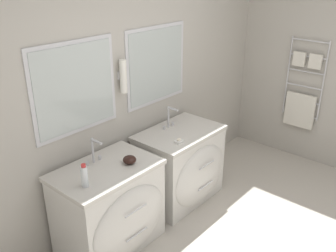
% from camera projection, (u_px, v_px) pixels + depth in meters
% --- Properties ---
extents(wall_back, '(5.94, 0.15, 2.60)m').
position_uv_depth(wall_back, '(131.00, 88.00, 3.72)').
color(wall_back, '#B2ADA3').
rests_on(wall_back, ground_plane).
extents(wall_right, '(0.13, 3.60, 2.60)m').
position_uv_depth(wall_right, '(313.00, 63.00, 4.66)').
color(wall_right, '#B2ADA3').
rests_on(wall_right, ground_plane).
extents(vanity_left, '(0.93, 0.67, 0.82)m').
position_uv_depth(vanity_left, '(111.00, 208.00, 3.37)').
color(vanity_left, silver).
rests_on(vanity_left, ground_plane).
extents(vanity_right, '(0.93, 0.67, 0.82)m').
position_uv_depth(vanity_right, '(182.00, 166.00, 4.08)').
color(vanity_right, silver).
rests_on(vanity_right, ground_plane).
extents(faucet_left, '(0.17, 0.15, 0.24)m').
position_uv_depth(faucet_left, '(94.00, 151.00, 3.27)').
color(faucet_left, silver).
rests_on(faucet_left, vanity_left).
extents(faucet_right, '(0.17, 0.15, 0.24)m').
position_uv_depth(faucet_right, '(170.00, 117.00, 3.98)').
color(faucet_right, silver).
rests_on(faucet_right, vanity_right).
extents(toiletry_bottle, '(0.06, 0.06, 0.20)m').
position_uv_depth(toiletry_bottle, '(84.00, 176.00, 2.93)').
color(toiletry_bottle, silver).
rests_on(toiletry_bottle, vanity_left).
extents(amenity_bowl, '(0.12, 0.12, 0.07)m').
position_uv_depth(amenity_bowl, '(130.00, 160.00, 3.30)').
color(amenity_bowl, black).
rests_on(amenity_bowl, vanity_left).
extents(soap_dish, '(0.09, 0.06, 0.04)m').
position_uv_depth(soap_dish, '(179.00, 141.00, 3.68)').
color(soap_dish, white).
rests_on(soap_dish, vanity_right).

